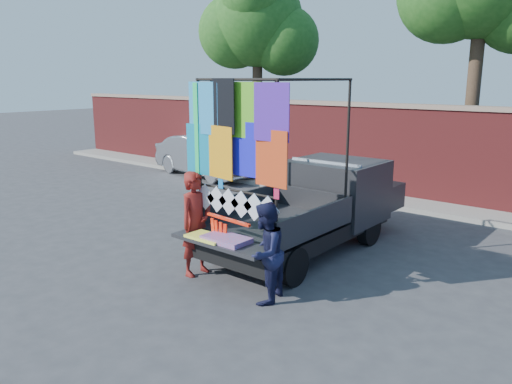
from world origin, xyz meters
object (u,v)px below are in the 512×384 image
Objects in this scene: woman at (196,224)px; man at (265,253)px; pickup_truck at (322,204)px; sedan at (206,156)px.

woman reaches higher than man.
sedan is at bearing 152.40° from pickup_truck.
man is at bearing -121.24° from sedan.
woman is at bearing -106.18° from pickup_truck.
man is at bearing -74.15° from pickup_truck.
pickup_truck is 1.24× the size of sedan.
pickup_truck is 2.93× the size of woman.
woman is 1.58m from man.
man is at bearing -94.08° from woman.
man reaches higher than sedan.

